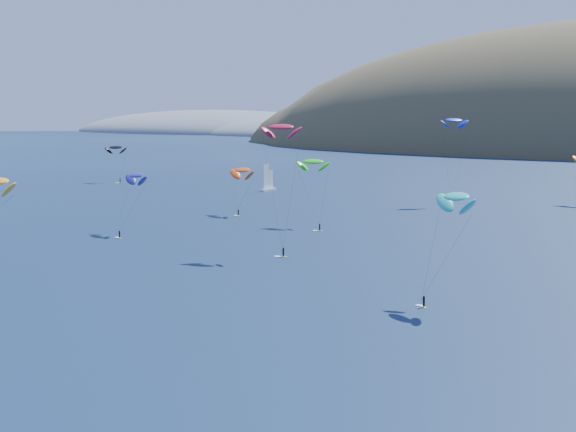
# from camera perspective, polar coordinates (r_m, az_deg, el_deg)

# --- Properties ---
(headland) EXTENTS (460.00, 250.00, 60.00)m
(headland) POSITION_cam_1_polar(r_m,az_deg,el_deg) (963.11, -3.83, 5.77)
(headland) COLOR slate
(headland) RESTS_ON ground
(sailboat) EXTENTS (8.89, 7.68, 11.00)m
(sailboat) POSITION_cam_1_polar(r_m,az_deg,el_deg) (289.48, -1.44, 1.99)
(sailboat) COLOR white
(sailboat) RESTS_ON ground
(kitesurfer_1) EXTENTS (9.77, 8.43, 14.90)m
(kitesurfer_1) POSITION_cam_1_polar(r_m,az_deg,el_deg) (226.45, -3.26, 3.28)
(kitesurfer_1) COLOR #BCF31B
(kitesurfer_1) RESTS_ON ground
(kitesurfer_3) EXTENTS (11.92, 12.62, 18.46)m
(kitesurfer_3) POSITION_cam_1_polar(r_m,az_deg,el_deg) (205.41, 1.80, 3.88)
(kitesurfer_3) COLOR #BCF31B
(kitesurfer_3) RESTS_ON ground
(kitesurfer_4) EXTENTS (8.97, 10.78, 28.39)m
(kitesurfer_4) POSITION_cam_1_polar(r_m,az_deg,el_deg) (255.05, 11.73, 6.68)
(kitesurfer_4) COLOR #BCF31B
(kitesurfer_4) RESTS_ON ground
(kitesurfer_5) EXTENTS (9.14, 10.36, 18.87)m
(kitesurfer_5) POSITION_cam_1_polar(r_m,az_deg,el_deg) (125.02, 11.88, 1.35)
(kitesurfer_5) COLOR #BCF31B
(kitesurfer_5) RESTS_ON ground
(kitesurfer_9) EXTENTS (8.76, 8.64, 28.24)m
(kitesurfer_9) POSITION_cam_1_polar(r_m,az_deg,el_deg) (165.65, -0.49, 6.33)
(kitesurfer_9) COLOR #BCF31B
(kitesurfer_9) RESTS_ON ground
(kitesurfer_10) EXTENTS (8.82, 13.55, 15.98)m
(kitesurfer_10) POSITION_cam_1_polar(r_m,az_deg,el_deg) (196.61, -10.74, 2.86)
(kitesurfer_10) COLOR #BCF31B
(kitesurfer_10) RESTS_ON ground
(kitesurfer_12) EXTENTS (9.89, 7.14, 16.29)m
(kitesurfer_12) POSITION_cam_1_polar(r_m,az_deg,el_deg) (330.31, -12.14, 4.79)
(kitesurfer_12) COLOR #BCF31B
(kitesurfer_12) RESTS_ON ground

